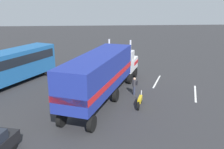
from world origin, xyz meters
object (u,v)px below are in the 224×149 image
at_px(motorcycle, 140,101).
at_px(parked_bus, 9,65).
at_px(person_bystander, 135,85).
at_px(semi_truck, 104,71).

bearing_deg(motorcycle, parked_bus, 61.93).
relative_size(person_bystander, motorcycle, 0.80).
bearing_deg(semi_truck, motorcycle, -120.89).
xyz_separation_m(semi_truck, motorcycle, (-1.69, -2.83, -2.04)).
bearing_deg(person_bystander, semi_truck, 107.10).
height_order(person_bystander, motorcycle, person_bystander).
xyz_separation_m(parked_bus, motorcycle, (-6.42, -12.03, -1.58)).
relative_size(parked_bus, motorcycle, 5.33).
relative_size(semi_truck, parked_bus, 1.30).
distance_m(person_bystander, parked_bus, 12.66).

